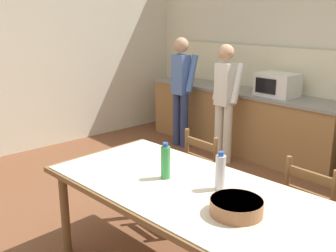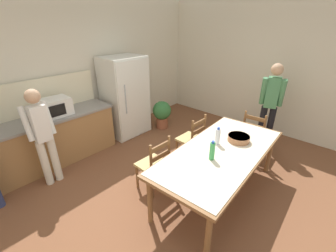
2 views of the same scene
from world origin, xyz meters
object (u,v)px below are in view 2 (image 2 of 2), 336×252
Objects in this scene: microwave at (55,107)px; person_at_counter at (42,133)px; potted_plant at (162,113)px; chair_side_far_left at (154,165)px; dining_table at (221,154)px; bottle_near_centre at (212,151)px; serving_bowl at (239,138)px; chair_side_far_right at (192,139)px; bottle_off_centre at (218,137)px; refrigerator at (125,97)px; person_by_table at (271,102)px; chair_head_end at (254,134)px.

person_at_counter reaches higher than microwave.
potted_plant is at bearing -88.46° from person_at_counter.
microwave reaches higher than chair_side_far_left.
dining_table is 0.34m from bottle_near_centre.
dining_table is at bearing 172.08° from serving_bowl.
serving_bowl is at bearing 86.88° from chair_side_far_right.
bottle_off_centre reaches higher than serving_bowl.
bottle_near_centre is 0.84× the size of serving_bowl.
chair_side_far_left is at bearing 138.89° from serving_bowl.
refrigerator reaches higher than microwave.
bottle_off_centre is 0.30× the size of chair_side_far_left.
person_at_counter is (-0.99, 1.36, 0.44)m from chair_side_far_left.
bottle_off_centre is (0.39, 0.15, 0.00)m from bottle_near_centre.
refrigerator is 2.52m from bottle_off_centre.
bottle_near_centre is 0.42m from bottle_off_centre.
chair_side_far_right is at bearing 48.77° from bottle_near_centre.
bottle_off_centre is 0.16× the size of person_by_table.
microwave is at bearing 119.05° from serving_bowl.
chair_side_far_left is (0.55, -1.88, -0.60)m from microwave.
person_by_table is (1.98, 0.07, 0.25)m from dining_table.
chair_head_end is at bearing -2.53° from bottle_off_centre.
dining_table is at bearing 3.14° from bottle_near_centre.
chair_head_end is 1.23m from chair_side_far_right.
chair_side_far_left reaches higher than potted_plant.
chair_side_far_left is at bearing 135.82° from bottle_off_centre.
refrigerator reaches higher than serving_bowl.
dining_table is at bearing 88.62° from chair_head_end.
dining_table is at bearing -15.13° from person_by_table.
serving_bowl is at bearing -32.97° from bottle_off_centre.
chair_side_far_right is (0.07, -1.80, -0.42)m from refrigerator.
serving_bowl is 1.10m from chair_head_end.
potted_plant is at bearing -11.40° from microwave.
chair_side_far_left is (-0.27, 0.80, -0.45)m from bottle_near_centre.
person_at_counter is at bearing -178.46° from potted_plant.
bottle_near_centre is 0.30× the size of chair_side_far_left.
refrigerator is 2.60× the size of potted_plant.
chair_head_end reaches higher than potted_plant.
chair_head_end is at bearing 3.10° from dining_table.
chair_head_end and chair_side_far_right have the same top height.
serving_bowl is at bearing -107.48° from potted_plant.
bottle_near_centre is 0.30× the size of chair_side_far_right.
bottle_off_centre is 1.03m from chair_side_far_left.
microwave is 1.85× the size of bottle_near_centre.
dining_table is 2.49m from potted_plant.
dining_table is at bearing 61.89° from chair_side_far_right.
person_by_table is (1.58, -2.57, 0.08)m from refrigerator.
bottle_off_centre is at bearing 63.88° from chair_side_far_right.
refrigerator reaches higher than bottle_off_centre.
bottle_off_centre is at bearing 82.99° from chair_head_end.
chair_head_end is at bearing -81.72° from potted_plant.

